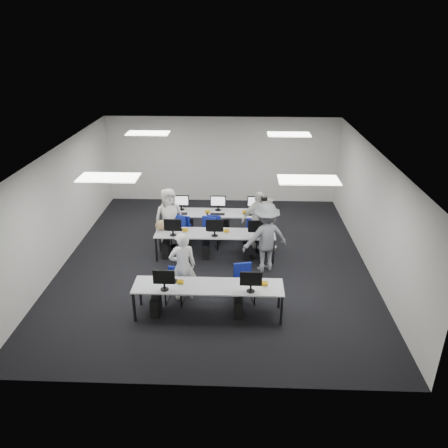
{
  "coord_description": "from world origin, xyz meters",
  "views": [
    {
      "loc": [
        0.64,
        -10.28,
        5.75
      ],
      "look_at": [
        0.24,
        0.19,
        1.0
      ],
      "focal_mm": 35.0,
      "sensor_mm": 36.0,
      "label": 1
    }
  ],
  "objects_px": {
    "chair_2": "(181,237)",
    "student_2": "(169,217)",
    "chair_4": "(252,240)",
    "chair_0": "(176,292)",
    "desk_front": "(208,288)",
    "desk_mid": "(215,235)",
    "chair_7": "(254,235)",
    "chair_5": "(182,233)",
    "chair_3": "(212,237)",
    "student_3": "(258,219)",
    "photographer": "(266,237)",
    "student_1": "(265,224)",
    "chair_1": "(244,290)",
    "student_0": "(183,266)",
    "chair_6": "(212,234)"
  },
  "relations": [
    {
      "from": "chair_2",
      "to": "student_2",
      "type": "relative_size",
      "value": 0.52
    },
    {
      "from": "chair_5",
      "to": "chair_7",
      "type": "bearing_deg",
      "value": 11.9
    },
    {
      "from": "chair_0",
      "to": "chair_7",
      "type": "distance_m",
      "value": 3.52
    },
    {
      "from": "chair_7",
      "to": "photographer",
      "type": "distance_m",
      "value": 1.61
    },
    {
      "from": "chair_3",
      "to": "student_0",
      "type": "distance_m",
      "value": 2.75
    },
    {
      "from": "chair_4",
      "to": "student_1",
      "type": "bearing_deg",
      "value": 15.45
    },
    {
      "from": "chair_0",
      "to": "chair_7",
      "type": "height_order",
      "value": "chair_7"
    },
    {
      "from": "chair_2",
      "to": "chair_3",
      "type": "xyz_separation_m",
      "value": [
        0.89,
        0.04,
        -0.0
      ]
    },
    {
      "from": "desk_front",
      "to": "desk_mid",
      "type": "xyz_separation_m",
      "value": [
        0.0,
        2.6,
        0.0
      ]
    },
    {
      "from": "photographer",
      "to": "student_3",
      "type": "bearing_deg",
      "value": -104.51
    },
    {
      "from": "chair_4",
      "to": "student_1",
      "type": "relative_size",
      "value": 0.54
    },
    {
      "from": "chair_2",
      "to": "chair_4",
      "type": "bearing_deg",
      "value": 17.64
    },
    {
      "from": "desk_mid",
      "to": "student_0",
      "type": "relative_size",
      "value": 1.92
    },
    {
      "from": "chair_6",
      "to": "student_1",
      "type": "distance_m",
      "value": 1.61
    },
    {
      "from": "chair_0",
      "to": "chair_5",
      "type": "relative_size",
      "value": 0.87
    },
    {
      "from": "chair_7",
      "to": "student_0",
      "type": "height_order",
      "value": "student_0"
    },
    {
      "from": "chair_4",
      "to": "student_1",
      "type": "distance_m",
      "value": 0.62
    },
    {
      "from": "chair_0",
      "to": "chair_4",
      "type": "relative_size",
      "value": 0.97
    },
    {
      "from": "desk_mid",
      "to": "student_3",
      "type": "bearing_deg",
      "value": 32.52
    },
    {
      "from": "chair_4",
      "to": "chair_5",
      "type": "distance_m",
      "value": 2.05
    },
    {
      "from": "desk_mid",
      "to": "chair_6",
      "type": "bearing_deg",
      "value": 99.3
    },
    {
      "from": "student_3",
      "to": "photographer",
      "type": "relative_size",
      "value": 0.9
    },
    {
      "from": "chair_4",
      "to": "chair_2",
      "type": "bearing_deg",
      "value": -167.62
    },
    {
      "from": "chair_4",
      "to": "student_2",
      "type": "relative_size",
      "value": 0.49
    },
    {
      "from": "desk_mid",
      "to": "chair_1",
      "type": "height_order",
      "value": "chair_1"
    },
    {
      "from": "chair_2",
      "to": "student_0",
      "type": "distance_m",
      "value": 2.69
    },
    {
      "from": "chair_5",
      "to": "photographer",
      "type": "height_order",
      "value": "photographer"
    },
    {
      "from": "student_3",
      "to": "chair_2",
      "type": "bearing_deg",
      "value": 161.71
    },
    {
      "from": "desk_front",
      "to": "chair_7",
      "type": "bearing_deg",
      "value": 72.76
    },
    {
      "from": "chair_1",
      "to": "photographer",
      "type": "height_order",
      "value": "photographer"
    },
    {
      "from": "student_3",
      "to": "desk_front",
      "type": "bearing_deg",
      "value": -130.81
    },
    {
      "from": "chair_6",
      "to": "chair_7",
      "type": "xyz_separation_m",
      "value": [
        1.22,
        -0.02,
        -0.01
      ]
    },
    {
      "from": "desk_mid",
      "to": "student_1",
      "type": "distance_m",
      "value": 1.47
    },
    {
      "from": "desk_mid",
      "to": "chair_1",
      "type": "relative_size",
      "value": 3.65
    },
    {
      "from": "chair_5",
      "to": "student_1",
      "type": "bearing_deg",
      "value": 4.7
    },
    {
      "from": "chair_5",
      "to": "chair_6",
      "type": "distance_m",
      "value": 0.88
    },
    {
      "from": "student_3",
      "to": "photographer",
      "type": "xyz_separation_m",
      "value": [
        0.15,
        -1.34,
        0.1
      ]
    },
    {
      "from": "chair_4",
      "to": "student_0",
      "type": "height_order",
      "value": "student_0"
    },
    {
      "from": "chair_0",
      "to": "photographer",
      "type": "xyz_separation_m",
      "value": [
        2.09,
        1.54,
        0.66
      ]
    },
    {
      "from": "chair_3",
      "to": "chair_6",
      "type": "height_order",
      "value": "chair_6"
    },
    {
      "from": "chair_6",
      "to": "chair_0",
      "type": "bearing_deg",
      "value": -83.26
    },
    {
      "from": "student_0",
      "to": "student_3",
      "type": "height_order",
      "value": "student_0"
    },
    {
      "from": "desk_mid",
      "to": "student_0",
      "type": "bearing_deg",
      "value": -107.14
    },
    {
      "from": "chair_2",
      "to": "chair_4",
      "type": "relative_size",
      "value": 1.06
    },
    {
      "from": "student_3",
      "to": "chair_4",
      "type": "bearing_deg",
      "value": -151.91
    },
    {
      "from": "chair_1",
      "to": "chair_4",
      "type": "relative_size",
      "value": 1.05
    },
    {
      "from": "chair_2",
      "to": "student_3",
      "type": "height_order",
      "value": "student_3"
    },
    {
      "from": "chair_3",
      "to": "student_2",
      "type": "distance_m",
      "value": 1.35
    },
    {
      "from": "chair_1",
      "to": "chair_5",
      "type": "relative_size",
      "value": 0.94
    },
    {
      "from": "chair_3",
      "to": "chair_7",
      "type": "bearing_deg",
      "value": 18.15
    }
  ]
}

